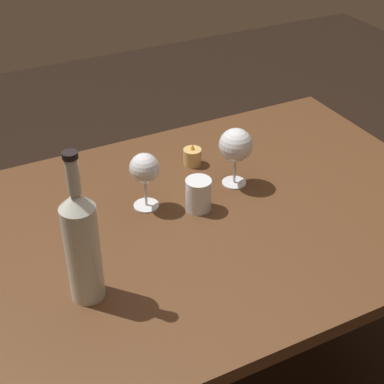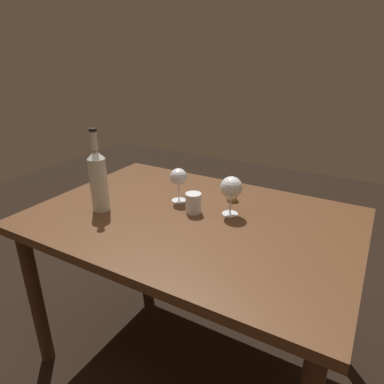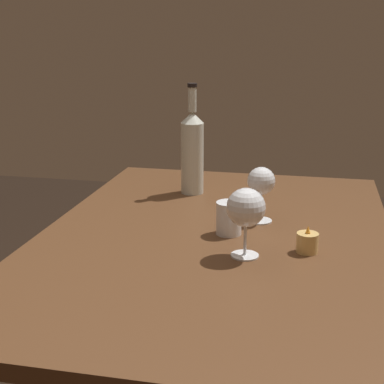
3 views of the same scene
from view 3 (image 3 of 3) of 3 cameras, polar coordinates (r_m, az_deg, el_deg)
The scene contains 6 objects.
dining_table at distance 1.52m, azimuth 2.28°, elevation -7.41°, with size 1.30×0.90×0.74m.
wine_glass_left at distance 1.32m, azimuth 5.39°, elevation -1.69°, with size 0.09×0.09×0.17m.
wine_glass_right at distance 1.56m, azimuth 6.89°, elevation 0.95°, with size 0.08×0.08×0.15m.
wine_bottle at distance 1.82m, azimuth 0.03°, elevation 4.14°, with size 0.07×0.07×0.35m.
water_tumbler at distance 1.48m, azimuth 3.68°, elevation -2.75°, with size 0.07×0.07×0.09m.
votive_candle at distance 1.39m, azimuth 11.38°, elevation -5.02°, with size 0.05×0.05×0.07m.
Camera 3 is at (1.37, 0.23, 1.26)m, focal length 53.64 mm.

